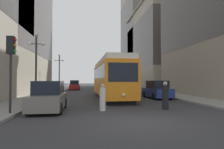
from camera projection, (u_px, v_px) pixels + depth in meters
ground_plane at (141, 122)px, 8.80m from camera, size 200.00×200.00×0.00m
sidewalk_left at (65, 87)px, 47.51m from camera, size 3.18×120.00×0.15m
sidewalk_right at (127, 87)px, 49.42m from camera, size 3.18×120.00×0.15m
streetcar at (110, 78)px, 20.80m from camera, size 2.93×13.34×3.89m
transit_bus at (120, 80)px, 38.46m from camera, size 2.69×12.50×3.45m
parked_car_left_near at (49, 97)px, 12.06m from camera, size 1.93×4.27×1.82m
parked_car_left_mid at (75, 85)px, 37.90m from camera, size 1.90×4.42×1.82m
parked_car_right_far at (157, 90)px, 20.27m from camera, size 2.05×4.37×1.82m
pedestrian_crossing_near at (165, 96)px, 12.65m from camera, size 0.40×0.40×1.78m
pedestrian_crossing_far at (103, 98)px, 12.13m from camera, size 0.37×0.37×1.64m
traffic_light_near_left at (11, 54)px, 10.50m from camera, size 0.47×0.36×4.05m
lamp_post_left_near at (36, 56)px, 16.52m from camera, size 1.41×0.36×5.73m
lamp_post_left_far at (59, 67)px, 30.45m from camera, size 1.41×0.36×5.74m
building_left_corner at (1, 15)px, 28.65m from camera, size 11.64×19.90×22.02m
building_right_corner at (162, 47)px, 46.78m from camera, size 12.61×22.69×18.74m
building_right_midblock at (145, 34)px, 60.14m from camera, size 12.50×19.05×30.86m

